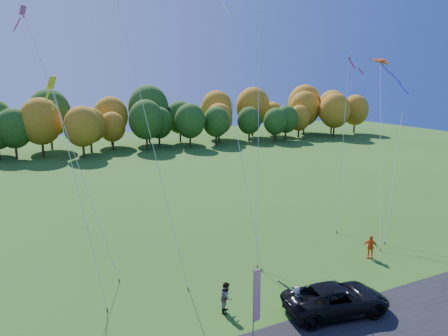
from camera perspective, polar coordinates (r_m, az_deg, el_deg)
name	(u,v)px	position (r m, az deg, el deg)	size (l,w,h in m)	color
ground	(274,313)	(25.41, 6.53, -18.25)	(160.00, 160.00, 0.00)	#275215
tree_line	(88,154)	(75.26, -17.34, 1.71)	(116.00, 12.00, 10.00)	#1E4711
black_suv	(336,299)	(25.62, 14.45, -16.23)	(2.70, 5.86, 1.63)	black
person_tailgate_a	(297,300)	(25.00, 9.55, -16.69)	(0.61, 0.40, 1.68)	silver
person_tailgate_b	(227,297)	(24.96, 0.33, -16.50)	(0.83, 0.65, 1.72)	gray
person_east	(370,247)	(33.15, 18.57, -9.74)	(0.98, 0.41, 1.68)	#E65A15
feather_flag	(256,295)	(22.33, 4.22, -16.26)	(0.48, 0.17, 3.63)	#999999
kite_delta_blue	(124,30)	(28.04, -12.87, 17.12)	(5.54, 9.73, 31.61)	#4C3F33
kite_parafoil_orange	(259,50)	(34.54, 4.58, 15.06)	(8.80, 12.43, 29.68)	#4C3F33
kite_delta_red	(230,94)	(32.10, 0.78, 9.67)	(2.87, 11.30, 22.33)	#4C3F33
kite_parafoil_rainbow	(380,145)	(38.05, 19.76, 2.78)	(8.26, 8.22, 14.60)	#4C3F33
kite_diamond_yellow	(78,191)	(26.00, -18.50, -2.87)	(2.07, 5.44, 13.10)	#4C3F33
kite_diamond_white	(343,139)	(39.06, 15.31, 3.64)	(5.39, 5.52, 15.35)	#4C3F33
kite_diamond_pink	(70,143)	(29.61, -19.46, 3.15)	(4.29, 7.30, 17.52)	#4C3F33
kite_diamond_blue_low	(394,172)	(37.74, 21.35, -0.49)	(5.10, 3.79, 10.61)	#4C3F33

